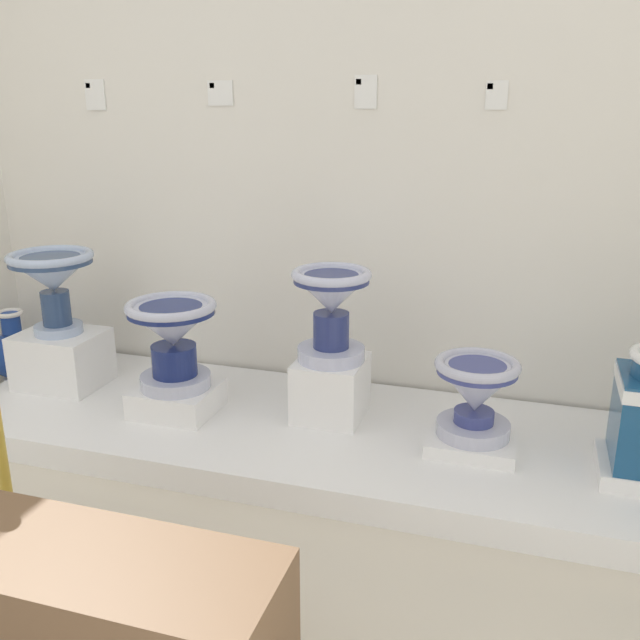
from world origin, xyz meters
TOP-DOWN VIEW (x-y plane):
  - wall_back at (2.00, 2.54)m, footprint 4.20×0.06m
  - display_platform at (2.00, 1.98)m, footprint 3.33×1.03m
  - plinth_block_pale_glazed at (0.65, 2.02)m, footprint 0.40×0.33m
  - antique_toilet_pale_glazed at (0.65, 2.02)m, footprint 0.40×0.40m
  - plinth_block_slender_white at (1.34, 1.91)m, footprint 0.35×0.32m
  - antique_toilet_slender_white at (1.34, 1.91)m, footprint 0.40×0.40m
  - plinth_block_rightmost at (2.02, 2.07)m, footprint 0.29×0.32m
  - antique_toilet_rightmost at (2.02, 2.07)m, footprint 0.34×0.34m
  - plinth_block_leftmost at (2.65, 1.95)m, footprint 0.35×0.32m
  - antique_toilet_leftmost at (2.65, 1.95)m, footprint 0.34×0.34m
  - info_placard_first at (0.65, 2.50)m, footprint 0.11×0.01m
  - info_placard_second at (1.34, 2.50)m, footprint 0.13×0.01m
  - info_placard_third at (2.04, 2.50)m, footprint 0.10×0.01m
  - info_placard_fourth at (2.61, 2.50)m, footprint 0.09×0.01m
  - decorative_vase_corner at (0.20, 2.21)m, footprint 0.27×0.27m
  - stanchion_post_near_left at (1.24, 0.95)m, footprint 0.25×0.25m
  - museum_bench at (1.84, 0.56)m, footprint 0.97×0.36m

SIDE VIEW (x-z plane):
  - display_platform at x=2.00m, z-range 0.00..0.12m
  - plinth_block_leftmost at x=2.65m, z-range 0.12..0.17m
  - decorative_vase_corner at x=0.20m, z-range -0.04..0.37m
  - plinth_block_slender_white at x=1.34m, z-range 0.12..0.24m
  - museum_bench at x=1.84m, z-range 0.00..0.40m
  - plinth_block_rightmost at x=2.02m, z-range 0.12..0.38m
  - plinth_block_pale_glazed at x=0.65m, z-range 0.12..0.38m
  - stanchion_post_near_left at x=1.24m, z-range -0.19..0.77m
  - antique_toilet_leftmost at x=2.65m, z-range 0.21..0.53m
  - antique_toilet_slender_white at x=1.34m, z-range 0.30..0.69m
  - antique_toilet_rightmost at x=2.02m, z-range 0.44..0.85m
  - antique_toilet_pale_glazed at x=0.65m, z-range 0.47..0.87m
  - info_placard_fourth at x=2.61m, z-range 1.43..1.54m
  - wall_back at x=2.00m, z-range 0.00..2.97m
  - info_placard_first at x=0.65m, z-range 1.42..1.57m
  - info_placard_second at x=1.34m, z-range 1.44..1.56m
  - info_placard_third at x=2.04m, z-range 1.43..1.57m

